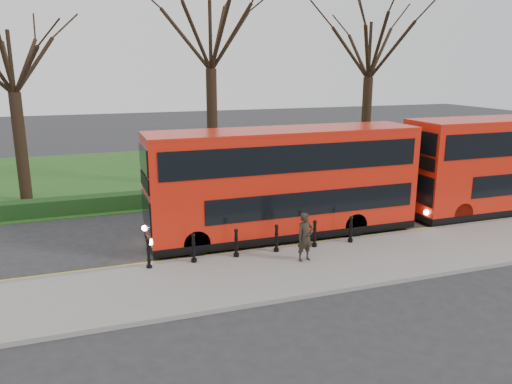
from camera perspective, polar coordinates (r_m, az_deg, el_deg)
name	(u,v)px	position (r m, az deg, el deg)	size (l,w,h in m)	color
ground	(228,248)	(19.49, -3.18, -6.37)	(120.00, 120.00, 0.00)	#28282B
pavement	(253,276)	(16.81, -0.29, -9.53)	(60.00, 4.00, 0.15)	gray
kerb	(236,255)	(18.57, -2.31, -7.18)	(60.00, 0.25, 0.16)	slate
grass_verge	(165,172)	(33.63, -10.32, 2.29)	(60.00, 18.00, 0.06)	#23541C
hedge	(191,196)	(25.68, -7.42, -0.44)	(60.00, 0.90, 0.80)	black
yellow_line_outer	(234,254)	(18.86, -2.58, -7.06)	(60.00, 0.10, 0.01)	yellow
yellow_line_inner	(232,252)	(19.04, -2.75, -6.85)	(60.00, 0.10, 0.01)	yellow
tree_left	(10,54)	(27.72, -26.30, 13.91)	(6.51, 6.51, 10.17)	black
tree_mid	(210,27)	(28.50, -5.26, 18.24)	(7.81, 7.81, 12.20)	black
tree_right	(370,44)	(32.40, 12.92, 16.18)	(7.18, 7.18, 11.21)	black
bollard_row	(257,241)	(18.25, 0.07, -5.62)	(7.93, 0.15, 1.00)	black
bus_lead	(284,183)	(20.24, 3.21, 0.99)	(11.09, 2.55, 4.41)	red
pedestrian	(305,237)	(17.64, 5.64, -5.13)	(0.63, 0.42, 1.74)	black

